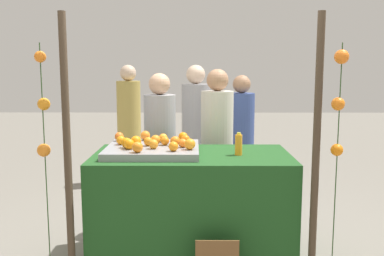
{
  "coord_description": "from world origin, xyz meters",
  "views": [
    {
      "loc": [
        0.02,
        -3.59,
        1.68
      ],
      "look_at": [
        0.0,
        0.15,
        1.14
      ],
      "focal_mm": 40.42,
      "sensor_mm": 36.0,
      "label": 1
    }
  ],
  "objects_px": {
    "juice_bottle": "(239,145)",
    "orange_0": "(183,143)",
    "orange_1": "(145,136)",
    "vendor_right": "(217,155)",
    "vendor_left": "(160,157)",
    "stall_counter": "(192,207)"
  },
  "relations": [
    {
      "from": "orange_0",
      "to": "orange_1",
      "type": "distance_m",
      "value": 0.5
    },
    {
      "from": "orange_0",
      "to": "juice_bottle",
      "type": "relative_size",
      "value": 0.39
    },
    {
      "from": "vendor_right",
      "to": "stall_counter",
      "type": "bearing_deg",
      "value": -107.96
    },
    {
      "from": "orange_0",
      "to": "vendor_left",
      "type": "height_order",
      "value": "vendor_left"
    },
    {
      "from": "juice_bottle",
      "to": "vendor_right",
      "type": "distance_m",
      "value": 0.88
    },
    {
      "from": "stall_counter",
      "to": "juice_bottle",
      "type": "height_order",
      "value": "juice_bottle"
    },
    {
      "from": "orange_1",
      "to": "vendor_right",
      "type": "bearing_deg",
      "value": 33.96
    },
    {
      "from": "vendor_left",
      "to": "juice_bottle",
      "type": "bearing_deg",
      "value": -47.94
    },
    {
      "from": "juice_bottle",
      "to": "orange_1",
      "type": "bearing_deg",
      "value": 155.89
    },
    {
      "from": "orange_1",
      "to": "vendor_left",
      "type": "distance_m",
      "value": 0.53
    },
    {
      "from": "orange_0",
      "to": "vendor_right",
      "type": "xyz_separation_m",
      "value": [
        0.33,
        0.81,
        -0.27
      ]
    },
    {
      "from": "stall_counter",
      "to": "orange_0",
      "type": "xyz_separation_m",
      "value": [
        -0.08,
        -0.02,
        0.57
      ]
    },
    {
      "from": "orange_1",
      "to": "orange_0",
      "type": "bearing_deg",
      "value": -44.35
    },
    {
      "from": "orange_0",
      "to": "juice_bottle",
      "type": "height_order",
      "value": "juice_bottle"
    },
    {
      "from": "orange_1",
      "to": "juice_bottle",
      "type": "height_order",
      "value": "juice_bottle"
    },
    {
      "from": "orange_1",
      "to": "vendor_right",
      "type": "xyz_separation_m",
      "value": [
        0.69,
        0.46,
        -0.27
      ]
    },
    {
      "from": "orange_1",
      "to": "vendor_left",
      "type": "bearing_deg",
      "value": 77.0
    },
    {
      "from": "juice_bottle",
      "to": "orange_0",
      "type": "bearing_deg",
      "value": 177.38
    },
    {
      "from": "stall_counter",
      "to": "vendor_left",
      "type": "relative_size",
      "value": 1.04
    },
    {
      "from": "stall_counter",
      "to": "juice_bottle",
      "type": "bearing_deg",
      "value": -6.45
    },
    {
      "from": "stall_counter",
      "to": "juice_bottle",
      "type": "distance_m",
      "value": 0.68
    },
    {
      "from": "orange_0",
      "to": "stall_counter",
      "type": "bearing_deg",
      "value": 16.63
    }
  ]
}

